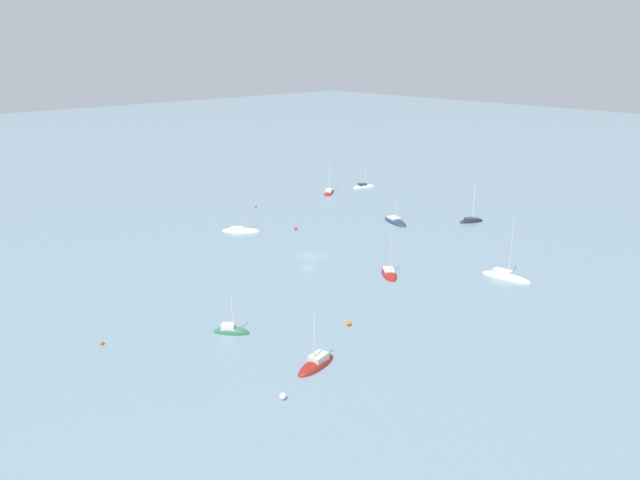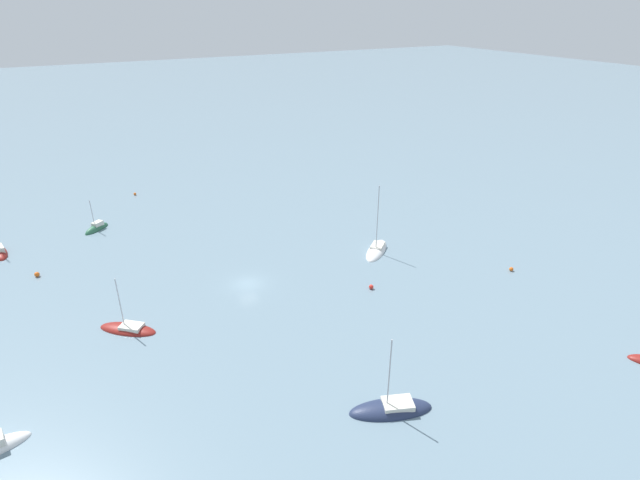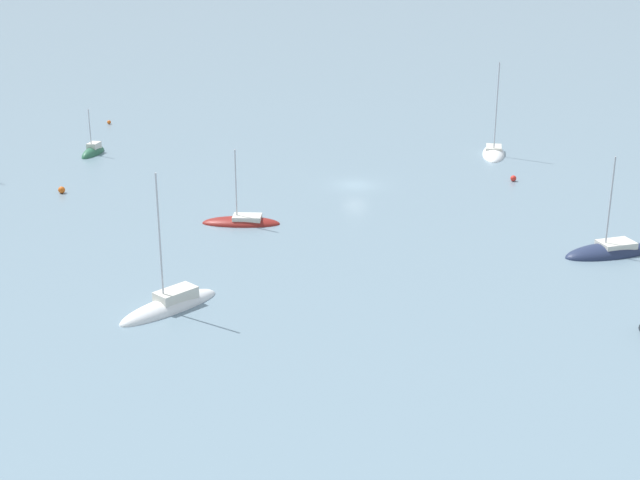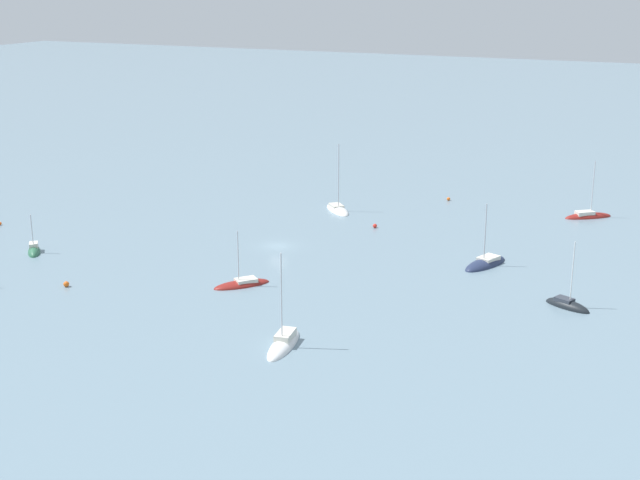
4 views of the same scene
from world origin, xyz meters
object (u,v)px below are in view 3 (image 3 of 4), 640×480
Objects in this scene: sailboat_6 at (609,253)px; sailboat_2 at (242,223)px; mooring_buoy_4 at (62,190)px; mooring_buoy_0 at (109,122)px; sailboat_8 at (93,153)px; sailboat_3 at (493,154)px; mooring_buoy_3 at (513,178)px; sailboat_0 at (170,307)px.

sailboat_2 is at bearing -31.24° from sailboat_6.
mooring_buoy_0 is at bearing -33.32° from mooring_buoy_4.
sailboat_6 is 1.46× the size of sailboat_8.
sailboat_2 is at bearing -36.81° from sailboat_3.
sailboat_6 is at bearing 168.74° from sailboat_2.
sailboat_3 is 1.26× the size of sailboat_6.
sailboat_8 reaches higher than mooring_buoy_3.
sailboat_0 is 20.97× the size of mooring_buoy_0.
sailboat_0 is at bearing 158.73° from mooring_buoy_0.
sailboat_6 is (-29.25, 18.04, -0.01)m from sailboat_3.
sailboat_8 is 16.51m from mooring_buoy_4.
sailboat_0 is 65.38m from mooring_buoy_0.
sailboat_2 is 10.84× the size of mooring_buoy_4.
mooring_buoy_0 is (44.49, 29.51, 0.19)m from sailboat_3.
mooring_buoy_0 is 0.75× the size of mooring_buoy_4.
sailboat_3 is 50.68m from mooring_buoy_4.
sailboat_3 is at bearing -37.64° from mooring_buoy_3.
sailboat_8 is (59.20, 20.36, 0.04)m from sailboat_6.
sailboat_2 is 14.51× the size of mooring_buoy_0.
mooring_buoy_3 is at bearing -122.26° from mooring_buoy_4.
mooring_buoy_0 is (47.81, -8.98, 0.20)m from sailboat_2.
mooring_buoy_4 is at bearing 57.74° from mooring_buoy_3.
mooring_buoy_4 is (25.74, 40.78, 0.04)m from mooring_buoy_3.
sailboat_2 is 0.82× the size of sailboat_6.
sailboat_8 is (29.94, 38.40, 0.03)m from sailboat_3.
sailboat_3 is (3.32, -38.49, 0.01)m from sailboat_2.
sailboat_0 reaches higher than sailboat_8.
sailboat_2 reaches higher than mooring_buoy_0.
sailboat_6 reaches higher than mooring_buoy_0.
sailboat_8 is at bearing -79.69° from sailboat_3.
sailboat_8 is 17.05m from mooring_buoy_0.
mooring_buoy_0 is 33.55m from mooring_buoy_4.
sailboat_3 reaches higher than sailboat_6.
mooring_buoy_3 is (-9.28, 7.16, 0.25)m from sailboat_3.
sailboat_3 reaches higher than mooring_buoy_3.
sailboat_6 is at bearing 151.49° from sailboat_0.
sailboat_3 is at bearing -101.16° from sailboat_6.
mooring_buoy_3 is (-5.96, -31.33, 0.25)m from sailboat_2.
sailboat_3 reaches higher than sailboat_8.
sailboat_3 is 16.68× the size of mooring_buoy_4.
sailboat_0 is at bearing 32.81° from sailboat_8.
mooring_buoy_0 is at bearing -119.77° from sailboat_0.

